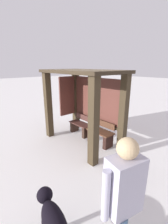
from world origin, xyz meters
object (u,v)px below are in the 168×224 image
Objects in this scene: person_walking at (123,197)px; dog at (53,220)px; bench_left_inside at (81,126)px; bus_shelter at (85,94)px; bench_center_inside at (100,134)px.

person_walking is 1.05m from dog.
person_walking reaches higher than bench_left_inside.
bus_shelter is at bearing -22.90° from bench_left_inside.
bench_left_inside is 1.00m from bench_center_inside.
bus_shelter is 3.57m from person_walking.
person_walking is at bearing -42.47° from bench_center_inside.
dog is at bearing -58.53° from bench_center_inside.
bench_center_inside is 3.26m from person_walking.
bench_center_inside reaches higher than dog.
bus_shelter is at bearing -163.22° from bench_center_inside.
person_walking is (3.34, -2.15, 0.74)m from bench_left_inside.
bus_shelter is 2.40× the size of dog.
person_walking is at bearing -32.70° from bench_left_inside.
bus_shelter is at bearing 146.04° from person_walking.
bench_center_inside is at bearing 121.47° from dog.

